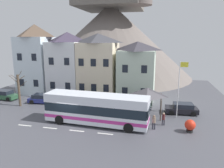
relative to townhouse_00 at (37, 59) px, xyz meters
The scene contains 19 objects.
ground_plane 17.09m from the townhouse_00, 46.69° to the right, with size 40.00×60.00×0.07m.
townhouse_00 is the anchor object (origin of this frame).
townhouse_01 5.54m from the townhouse_00, ahead, with size 5.12×6.59×10.28m.
townhouse_02 10.98m from the townhouse_00, ahead, with size 5.69×5.09×10.02m.
townhouse_03 17.05m from the townhouse_00, ahead, with size 5.36×6.96×8.81m.
hilltop_castle 22.18m from the townhouse_00, 68.36° to the left, with size 39.83×39.83×24.63m.
transit_bus 18.25m from the townhouse_00, 38.37° to the right, with size 11.47×3.22×3.31m.
bus_shelter 20.54m from the townhouse_00, 19.83° to the right, with size 3.60×3.60×3.41m.
parked_car_00 8.39m from the townhouse_00, 53.44° to the right, with size 4.17×2.30×1.30m.
parked_car_01 24.53m from the townhouse_00, 13.18° to the right, with size 4.01×2.20×1.33m.
parked_car_02 11.86m from the townhouse_00, 25.91° to the right, with size 4.54×2.07×1.31m.
parked_car_03 18.53m from the townhouse_00, 14.10° to the right, with size 4.22×2.13×1.31m.
parked_car_04 7.66m from the townhouse_00, 119.08° to the right, with size 4.09×2.13×1.42m.
pedestrian_00 23.49m from the townhouse_00, 28.88° to the right, with size 0.35×0.34×1.55m.
pedestrian_01 23.78m from the townhouse_00, 24.94° to the right, with size 0.32×0.31×1.44m.
public_bench 20.26m from the townhouse_00, 14.49° to the right, with size 1.41×0.48×0.87m.
flagpole 23.87m from the townhouse_00, 17.19° to the right, with size 0.95×0.10×6.67m.
harbour_buoy 26.57m from the townhouse_00, 24.90° to the right, with size 1.06×1.06×1.31m.
bare_tree_00 8.33m from the townhouse_00, 77.25° to the right, with size 2.04×1.18×5.00m.
Camera 1 is at (9.50, -20.04, 9.09)m, focal length 33.59 mm.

